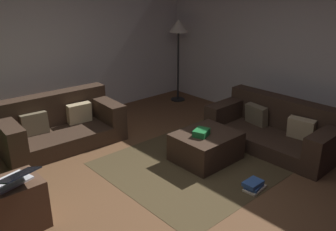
% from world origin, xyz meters
% --- Properties ---
extents(ground_plane, '(6.40, 6.40, 0.00)m').
position_xyz_m(ground_plane, '(0.00, 0.00, 0.00)').
color(ground_plane, brown).
extents(rear_partition, '(6.40, 0.12, 2.60)m').
position_xyz_m(rear_partition, '(0.00, 3.14, 1.30)').
color(rear_partition, '#BCB7B2').
rests_on(rear_partition, ground_plane).
extents(corner_partition, '(0.12, 6.40, 2.60)m').
position_xyz_m(corner_partition, '(3.14, 0.00, 1.30)').
color(corner_partition, '#B5B0AB').
rests_on(corner_partition, ground_plane).
extents(couch_left, '(1.74, 0.95, 0.72)m').
position_xyz_m(couch_left, '(-0.07, 2.24, 0.28)').
color(couch_left, '#332319').
rests_on(couch_left, ground_plane).
extents(couch_right, '(0.93, 1.84, 0.67)m').
position_xyz_m(couch_right, '(2.25, 0.07, 0.26)').
color(couch_right, '#332319').
rests_on(couch_right, ground_plane).
extents(ottoman, '(0.82, 0.68, 0.38)m').
position_xyz_m(ottoman, '(1.15, 0.44, 0.19)').
color(ottoman, '#332319').
rests_on(ottoman, ground_plane).
extents(gift_box, '(0.26, 0.23, 0.08)m').
position_xyz_m(gift_box, '(1.05, 0.44, 0.42)').
color(gift_box, '#19662D').
rests_on(gift_box, ottoman).
extents(tv_remote, '(0.12, 0.16, 0.02)m').
position_xyz_m(tv_remote, '(1.07, 0.52, 0.39)').
color(tv_remote, black).
rests_on(tv_remote, ottoman).
extents(side_table, '(0.52, 0.44, 0.51)m').
position_xyz_m(side_table, '(-1.27, 0.72, 0.25)').
color(side_table, '#4C3323').
rests_on(side_table, ground_plane).
extents(laptop, '(0.43, 0.46, 0.18)m').
position_xyz_m(laptop, '(-1.25, 0.66, 0.56)').
color(laptop, silver).
rests_on(laptop, side_table).
extents(book_stack, '(0.29, 0.20, 0.11)m').
position_xyz_m(book_stack, '(1.02, -0.44, 0.05)').
color(book_stack, beige).
rests_on(book_stack, ground_plane).
extents(corner_lamp, '(0.36, 0.36, 1.61)m').
position_xyz_m(corner_lamp, '(2.64, 2.55, 1.36)').
color(corner_lamp, black).
rests_on(corner_lamp, ground_plane).
extents(area_rug, '(2.60, 2.00, 0.01)m').
position_xyz_m(area_rug, '(1.15, 0.44, 0.00)').
color(area_rug, '#40331E').
rests_on(area_rug, ground_plane).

